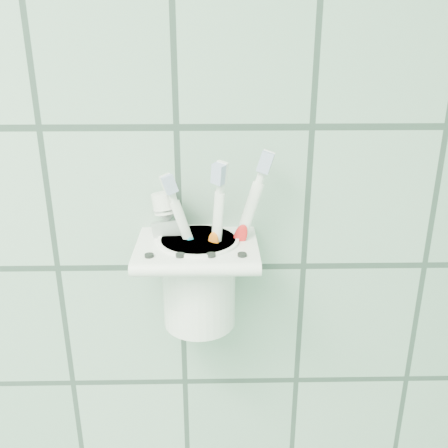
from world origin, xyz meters
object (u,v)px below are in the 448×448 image
object	(u,v)px
cup	(199,278)
toothbrush_pink	(215,245)
toothbrush_blue	(214,234)
toothpaste_tube	(183,249)
toothbrush_orange	(210,237)
holder_bracket	(197,250)

from	to	relation	value
cup	toothbrush_pink	world-z (taller)	toothbrush_pink
toothbrush_pink	toothbrush_blue	size ratio (longest dim) A/B	0.88
toothbrush_pink	toothpaste_tube	size ratio (longest dim) A/B	1.15
cup	toothbrush_orange	size ratio (longest dim) A/B	0.56
holder_bracket	cup	bearing A→B (deg)	71.58
holder_bracket	cup	world-z (taller)	same
toothpaste_tube	cup	bearing A→B (deg)	-11.57
cup	toothpaste_tube	size ratio (longest dim) A/B	0.69
toothbrush_pink	toothbrush_orange	xyz separation A→B (m)	(-0.01, 0.01, 0.01)
cup	toothbrush_blue	world-z (taller)	toothbrush_blue
toothpaste_tube	toothbrush_pink	bearing A→B (deg)	-4.97
toothbrush_pink	toothbrush_orange	size ratio (longest dim) A/B	0.93
toothbrush_pink	toothpaste_tube	xyz separation A→B (m)	(-0.04, 0.00, -0.01)
toothbrush_blue	holder_bracket	bearing A→B (deg)	-143.88
cup	toothbrush_blue	bearing A→B (deg)	10.45
toothbrush_pink	toothbrush_blue	distance (m)	0.01
holder_bracket	toothbrush_orange	xyz separation A→B (m)	(0.01, 0.01, 0.01)
cup	toothbrush_pink	bearing A→B (deg)	4.25
holder_bracket	toothbrush_pink	distance (m)	0.02
toothbrush_blue	toothpaste_tube	size ratio (longest dim) A/B	1.31
cup	toothbrush_blue	size ratio (longest dim) A/B	0.53
toothpaste_tube	toothbrush_blue	bearing A→B (deg)	-2.01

